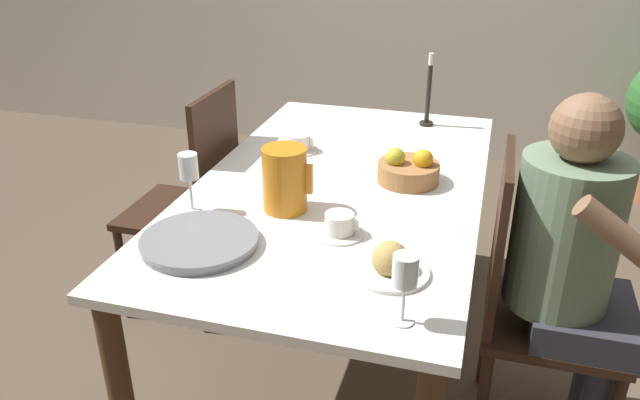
{
  "coord_description": "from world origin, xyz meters",
  "views": [
    {
      "loc": [
        0.49,
        -1.94,
        1.64
      ],
      "look_at": [
        0.0,
        -0.26,
        0.79
      ],
      "focal_mm": 35.0,
      "sensor_mm": 36.0,
      "label": 1
    }
  ],
  "objects_px": {
    "chair_person_side": "(530,300)",
    "wine_glass_juice": "(405,274)",
    "serving_tray": "(200,241)",
    "candlestick_tall": "(428,98)",
    "person_seated": "(574,257)",
    "wine_glass_water": "(189,169)",
    "bread_plate": "(390,264)",
    "teacup_across": "(299,144)",
    "chair_opposite": "(194,199)",
    "red_pitcher": "(285,179)",
    "teacup_near_person": "(339,226)",
    "fruit_bowl": "(408,170)"
  },
  "relations": [
    {
      "from": "chair_person_side",
      "to": "wine_glass_juice",
      "type": "xyz_separation_m",
      "value": [
        -0.33,
        -0.53,
        0.36
      ]
    },
    {
      "from": "serving_tray",
      "to": "candlestick_tall",
      "type": "height_order",
      "value": "candlestick_tall"
    },
    {
      "from": "person_seated",
      "to": "serving_tray",
      "type": "relative_size",
      "value": 3.52
    },
    {
      "from": "wine_glass_water",
      "to": "bread_plate",
      "type": "height_order",
      "value": "wine_glass_water"
    },
    {
      "from": "wine_glass_juice",
      "to": "teacup_across",
      "type": "relative_size",
      "value": 1.21
    },
    {
      "from": "chair_opposite",
      "to": "wine_glass_juice",
      "type": "distance_m",
      "value": 1.4
    },
    {
      "from": "red_pitcher",
      "to": "teacup_near_person",
      "type": "distance_m",
      "value": 0.25
    },
    {
      "from": "candlestick_tall",
      "to": "bread_plate",
      "type": "bearing_deg",
      "value": -87.02
    },
    {
      "from": "serving_tray",
      "to": "fruit_bowl",
      "type": "relative_size",
      "value": 1.56
    },
    {
      "from": "chair_person_side",
      "to": "teacup_across",
      "type": "bearing_deg",
      "value": -116.87
    },
    {
      "from": "chair_person_side",
      "to": "teacup_across",
      "type": "distance_m",
      "value": 1.04
    },
    {
      "from": "person_seated",
      "to": "wine_glass_water",
      "type": "relative_size",
      "value": 6.16
    },
    {
      "from": "wine_glass_juice",
      "to": "bread_plate",
      "type": "xyz_separation_m",
      "value": [
        -0.07,
        0.2,
        -0.1
      ]
    },
    {
      "from": "chair_opposite",
      "to": "serving_tray",
      "type": "xyz_separation_m",
      "value": [
        0.39,
        -0.71,
        0.24
      ]
    },
    {
      "from": "person_seated",
      "to": "candlestick_tall",
      "type": "relative_size",
      "value": 3.76
    },
    {
      "from": "wine_glass_juice",
      "to": "bread_plate",
      "type": "height_order",
      "value": "wine_glass_juice"
    },
    {
      "from": "teacup_near_person",
      "to": "bread_plate",
      "type": "bearing_deg",
      "value": -43.1
    },
    {
      "from": "person_seated",
      "to": "fruit_bowl",
      "type": "height_order",
      "value": "person_seated"
    },
    {
      "from": "chair_opposite",
      "to": "bread_plate",
      "type": "distance_m",
      "value": 1.2
    },
    {
      "from": "chair_opposite",
      "to": "wine_glass_juice",
      "type": "height_order",
      "value": "chair_opposite"
    },
    {
      "from": "chair_opposite",
      "to": "candlestick_tall",
      "type": "bearing_deg",
      "value": -58.14
    },
    {
      "from": "person_seated",
      "to": "teacup_near_person",
      "type": "bearing_deg",
      "value": -79.79
    },
    {
      "from": "bread_plate",
      "to": "candlestick_tall",
      "type": "relative_size",
      "value": 0.67
    },
    {
      "from": "teacup_across",
      "to": "fruit_bowl",
      "type": "xyz_separation_m",
      "value": [
        0.46,
        -0.18,
        0.02
      ]
    },
    {
      "from": "wine_glass_juice",
      "to": "teacup_near_person",
      "type": "distance_m",
      "value": 0.46
    },
    {
      "from": "chair_opposite",
      "to": "wine_glass_juice",
      "type": "xyz_separation_m",
      "value": [
        1.01,
        -0.9,
        0.36
      ]
    },
    {
      "from": "red_pitcher",
      "to": "serving_tray",
      "type": "xyz_separation_m",
      "value": [
        -0.16,
        -0.29,
        -0.09
      ]
    },
    {
      "from": "chair_opposite",
      "to": "wine_glass_juice",
      "type": "relative_size",
      "value": 5.45
    },
    {
      "from": "person_seated",
      "to": "fruit_bowl",
      "type": "xyz_separation_m",
      "value": [
        -0.54,
        0.32,
        0.08
      ]
    },
    {
      "from": "chair_person_side",
      "to": "teacup_across",
      "type": "height_order",
      "value": "chair_person_side"
    },
    {
      "from": "bread_plate",
      "to": "serving_tray",
      "type": "bearing_deg",
      "value": -179.27
    },
    {
      "from": "person_seated",
      "to": "bread_plate",
      "type": "distance_m",
      "value": 0.57
    },
    {
      "from": "wine_glass_water",
      "to": "candlestick_tall",
      "type": "xyz_separation_m",
      "value": [
        0.61,
        1.05,
        -0.02
      ]
    },
    {
      "from": "chair_person_side",
      "to": "serving_tray",
      "type": "height_order",
      "value": "chair_person_side"
    },
    {
      "from": "teacup_across",
      "to": "serving_tray",
      "type": "bearing_deg",
      "value": -93.13
    },
    {
      "from": "wine_glass_juice",
      "to": "bread_plate",
      "type": "bearing_deg",
      "value": 108.22
    },
    {
      "from": "person_seated",
      "to": "fruit_bowl",
      "type": "distance_m",
      "value": 0.63
    },
    {
      "from": "teacup_across",
      "to": "teacup_near_person",
      "type": "bearing_deg",
      "value": -62.37
    },
    {
      "from": "wine_glass_juice",
      "to": "teacup_across",
      "type": "distance_m",
      "value": 1.15
    },
    {
      "from": "chair_person_side",
      "to": "teacup_near_person",
      "type": "distance_m",
      "value": 0.65
    },
    {
      "from": "person_seated",
      "to": "teacup_across",
      "type": "relative_size",
      "value": 7.96
    },
    {
      "from": "chair_opposite",
      "to": "red_pitcher",
      "type": "bearing_deg",
      "value": -126.79
    },
    {
      "from": "chair_opposite",
      "to": "teacup_near_person",
      "type": "relative_size",
      "value": 6.57
    },
    {
      "from": "bread_plate",
      "to": "fruit_bowl",
      "type": "bearing_deg",
      "value": 94.4
    },
    {
      "from": "person_seated",
      "to": "red_pitcher",
      "type": "distance_m",
      "value": 0.89
    },
    {
      "from": "wine_glass_juice",
      "to": "candlestick_tall",
      "type": "height_order",
      "value": "candlestick_tall"
    },
    {
      "from": "chair_opposite",
      "to": "fruit_bowl",
      "type": "bearing_deg",
      "value": -95.65
    },
    {
      "from": "wine_glass_water",
      "to": "teacup_near_person",
      "type": "height_order",
      "value": "wine_glass_water"
    },
    {
      "from": "wine_glass_juice",
      "to": "teacup_near_person",
      "type": "relative_size",
      "value": 1.21
    },
    {
      "from": "fruit_bowl",
      "to": "candlestick_tall",
      "type": "distance_m",
      "value": 0.64
    }
  ]
}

